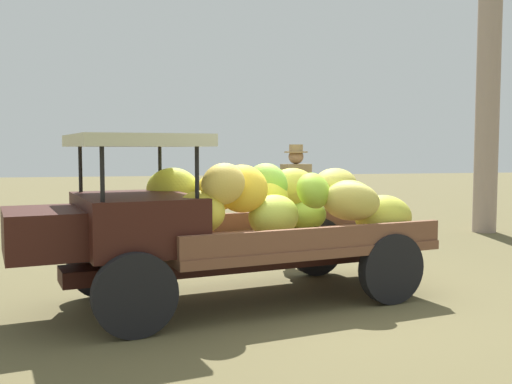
# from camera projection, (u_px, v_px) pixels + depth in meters

# --- Properties ---
(ground_plane) EXTENTS (60.00, 60.00, 0.00)m
(ground_plane) POSITION_uv_depth(u_px,v_px,m) (295.00, 301.00, 6.57)
(ground_plane) COLOR brown
(truck) EXTENTS (4.65, 2.55, 1.83)m
(truck) POSITION_uv_depth(u_px,v_px,m) (224.00, 219.00, 6.44)
(truck) COLOR black
(truck) RESTS_ON ground
(farmer) EXTENTS (0.53, 0.49, 1.74)m
(farmer) POSITION_uv_depth(u_px,v_px,m) (296.00, 196.00, 8.70)
(farmer) COLOR #B1ABA9
(farmer) RESTS_ON ground
(wooden_crate) EXTENTS (0.68, 0.69, 0.52)m
(wooden_crate) POSITION_uv_depth(u_px,v_px,m) (385.00, 256.00, 7.92)
(wooden_crate) COLOR brown
(wooden_crate) RESTS_ON ground
(loose_banana_bunch) EXTENTS (0.65, 0.69, 0.31)m
(loose_banana_bunch) POSITION_uv_depth(u_px,v_px,m) (168.00, 257.00, 8.40)
(loose_banana_bunch) COLOR #BABC4E
(loose_banana_bunch) RESTS_ON ground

